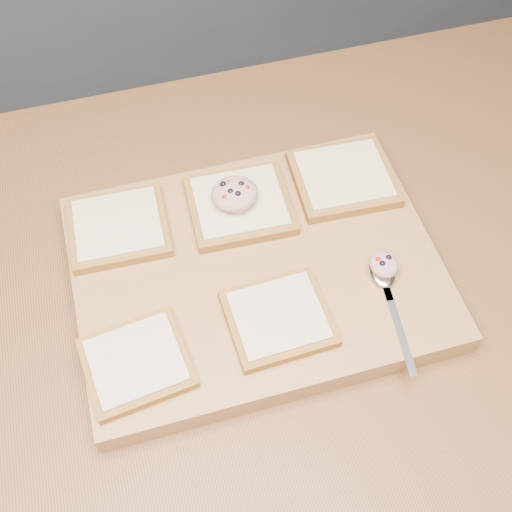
{
  "coord_description": "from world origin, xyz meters",
  "views": [
    {
      "loc": [
        -0.27,
        -0.41,
        1.6
      ],
      "look_at": [
        -0.15,
        0.01,
        0.95
      ],
      "focal_mm": 45.0,
      "sensor_mm": 36.0,
      "label": 1
    }
  ],
  "objects_px": {
    "cutting_board": "(256,271)",
    "spoon": "(384,280)",
    "tuna_salad_dollop": "(235,194)",
    "bread_far_center": "(240,205)"
  },
  "relations": [
    {
      "from": "bread_far_center",
      "to": "cutting_board",
      "type": "bearing_deg",
      "value": -91.8
    },
    {
      "from": "tuna_salad_dollop",
      "to": "bread_far_center",
      "type": "bearing_deg",
      "value": -11.34
    },
    {
      "from": "bread_far_center",
      "to": "spoon",
      "type": "relative_size",
      "value": 0.83
    },
    {
      "from": "cutting_board",
      "to": "bread_far_center",
      "type": "bearing_deg",
      "value": 88.2
    },
    {
      "from": "spoon",
      "to": "cutting_board",
      "type": "bearing_deg",
      "value": 154.74
    },
    {
      "from": "cutting_board",
      "to": "bread_far_center",
      "type": "relative_size",
      "value": 3.33
    },
    {
      "from": "bread_far_center",
      "to": "tuna_salad_dollop",
      "type": "xyz_separation_m",
      "value": [
        -0.01,
        0.0,
        0.02
      ]
    },
    {
      "from": "bread_far_center",
      "to": "spoon",
      "type": "height_order",
      "value": "bread_far_center"
    },
    {
      "from": "cutting_board",
      "to": "spoon",
      "type": "height_order",
      "value": "spoon"
    },
    {
      "from": "cutting_board",
      "to": "tuna_salad_dollop",
      "type": "distance_m",
      "value": 0.1
    }
  ]
}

